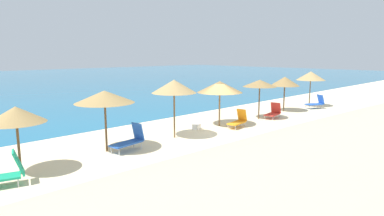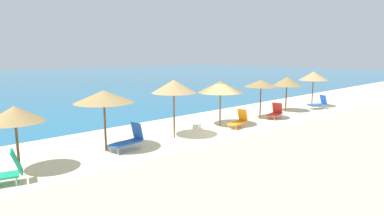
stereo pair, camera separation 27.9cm
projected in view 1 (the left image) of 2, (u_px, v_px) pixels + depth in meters
ground_plane at (220, 132)px, 17.76m from camera, size 160.00×160.00×0.00m
sea_water at (0, 83)px, 48.40m from camera, size 160.00×76.31×0.01m
beach_umbrella_1 at (16, 115)px, 11.25m from camera, size 1.99×1.99×2.43m
beach_umbrella_2 at (105, 97)px, 13.91m from camera, size 2.54×2.54×2.68m
beach_umbrella_3 at (174, 86)px, 16.25m from camera, size 2.25×2.25×2.95m
beach_umbrella_4 at (220, 87)px, 19.04m from camera, size 2.65×2.65×2.66m
beach_umbrella_5 at (260, 83)px, 21.06m from camera, size 2.17×2.17×2.58m
beach_umbrella_6 at (285, 81)px, 23.94m from camera, size 2.13×2.13×2.58m
beach_umbrella_7 at (311, 76)px, 26.16m from camera, size 2.26×2.26×2.84m
lounge_chair_0 at (130, 140)px, 14.40m from camera, size 1.65×0.84×1.16m
lounge_chair_1 at (238, 120)px, 18.88m from camera, size 1.49×0.78×1.04m
lounge_chair_2 at (273, 112)px, 21.66m from camera, size 1.39×0.86×1.01m
lounge_chair_3 at (316, 103)px, 25.43m from camera, size 1.53×1.20×1.09m
lounge_chair_4 at (6, 172)px, 10.45m from camera, size 1.50×0.98×1.14m
cooler_box at (197, 126)px, 18.52m from camera, size 0.58×0.49×0.30m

